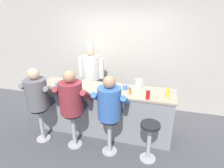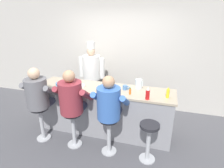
% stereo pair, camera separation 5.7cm
% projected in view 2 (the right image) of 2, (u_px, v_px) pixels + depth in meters
% --- Properties ---
extents(ground_plane, '(20.00, 20.00, 0.00)m').
position_uv_depth(ground_plane, '(100.00, 139.00, 3.76)').
color(ground_plane, '#4C4C51').
extents(wall_back, '(10.00, 0.06, 2.70)m').
position_uv_depth(wall_back, '(121.00, 55.00, 4.75)').
color(wall_back, beige).
rests_on(wall_back, ground_plane).
extents(diner_counter, '(2.75, 0.67, 0.97)m').
position_uv_depth(diner_counter, '(105.00, 110.00, 3.88)').
color(diner_counter, gray).
rests_on(diner_counter, ground_plane).
extents(ketchup_bottle_red, '(0.07, 0.07, 0.23)m').
position_uv_depth(ketchup_bottle_red, '(148.00, 94.00, 3.20)').
color(ketchup_bottle_red, red).
rests_on(ketchup_bottle_red, diner_counter).
extents(mustard_bottle_yellow, '(0.06, 0.06, 0.20)m').
position_uv_depth(mustard_bottle_yellow, '(168.00, 93.00, 3.27)').
color(mustard_bottle_yellow, yellow).
rests_on(mustard_bottle_yellow, diner_counter).
extents(hot_sauce_bottle_orange, '(0.04, 0.04, 0.13)m').
position_uv_depth(hot_sauce_bottle_orange, '(130.00, 91.00, 3.41)').
color(hot_sauce_bottle_orange, orange).
rests_on(hot_sauce_bottle_orange, diner_counter).
extents(water_pitcher_clear, '(0.15, 0.13, 0.19)m').
position_uv_depth(water_pitcher_clear, '(139.00, 84.00, 3.66)').
color(water_pitcher_clear, silver).
rests_on(water_pitcher_clear, diner_counter).
extents(breakfast_plate, '(0.25, 0.25, 0.05)m').
position_uv_depth(breakfast_plate, '(79.00, 85.00, 3.80)').
color(breakfast_plate, white).
rests_on(breakfast_plate, diner_counter).
extents(cereal_bowl, '(0.15, 0.15, 0.06)m').
position_uv_depth(cereal_bowl, '(60.00, 84.00, 3.82)').
color(cereal_bowl, '#4C7FB7').
rests_on(cereal_bowl, diner_counter).
extents(coffee_mug_blue, '(0.14, 0.09, 0.08)m').
position_uv_depth(coffee_mug_blue, '(125.00, 87.00, 3.62)').
color(coffee_mug_blue, '#4C7AB2').
rests_on(coffee_mug_blue, diner_counter).
extents(coffee_mug_tan, '(0.13, 0.08, 0.10)m').
position_uv_depth(coffee_mug_tan, '(105.00, 85.00, 3.74)').
color(coffee_mug_tan, beige).
rests_on(coffee_mug_tan, diner_counter).
extents(diner_seated_grey, '(0.60, 0.60, 1.48)m').
position_uv_depth(diner_seated_grey, '(38.00, 95.00, 3.47)').
color(diner_seated_grey, '#B2B5BA').
rests_on(diner_seated_grey, ground_plane).
extents(diner_seated_maroon, '(0.62, 0.61, 1.50)m').
position_uv_depth(diner_seated_maroon, '(72.00, 99.00, 3.29)').
color(diner_seated_maroon, '#B2B5BA').
rests_on(diner_seated_maroon, ground_plane).
extents(diner_seated_blue, '(0.59, 0.58, 1.46)m').
position_uv_depth(diner_seated_blue, '(109.00, 105.00, 3.11)').
color(diner_seated_blue, '#B2B5BA').
rests_on(diner_seated_blue, ground_plane).
extents(empty_stool_round, '(0.32, 0.32, 0.71)m').
position_uv_depth(empty_stool_round, '(149.00, 136.00, 3.08)').
color(empty_stool_round, '#B2B5BA').
rests_on(empty_stool_round, ground_plane).
extents(cook_in_whites_near, '(0.67, 0.43, 1.72)m').
position_uv_depth(cook_in_whites_near, '(92.00, 73.00, 4.69)').
color(cook_in_whites_near, '#232328').
rests_on(cook_in_whites_near, ground_plane).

